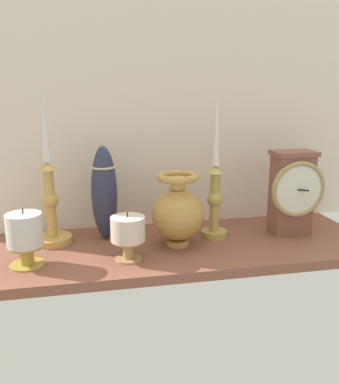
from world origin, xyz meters
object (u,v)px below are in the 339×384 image
at_px(candlestick_tall_left, 215,193).
at_px(pillar_candle_near_clock, 128,233).
at_px(mantel_clock, 293,192).
at_px(pillar_candle_front, 25,235).
at_px(tall_ceramic_vase, 104,193).
at_px(candlestick_tall_center, 50,202).
at_px(brass_vase_bulbous, 178,212).

xyz_separation_m(candlestick_tall_left, pillar_candle_near_clock, (-0.24, -0.11, -0.06)).
bearing_deg(mantel_clock, pillar_candle_front, -173.52).
xyz_separation_m(mantel_clock, tall_ceramic_vase, (-0.51, 0.07, 0.01)).
xyz_separation_m(pillar_candle_front, pillar_candle_near_clock, (0.23, -0.01, -0.01)).
bearing_deg(tall_ceramic_vase, candlestick_tall_left, -9.78).
height_order(candlestick_tall_center, pillar_candle_front, candlestick_tall_center).
xyz_separation_m(candlestick_tall_center, tall_ceramic_vase, (0.14, 0.01, 0.01)).
relative_size(candlestick_tall_left, pillar_candle_near_clock, 3.23).
relative_size(candlestick_tall_center, pillar_candle_front, 3.00).
distance_m(brass_vase_bulbous, tall_ceramic_vase, 0.20).
distance_m(candlestick_tall_left, candlestick_tall_center, 0.43).
height_order(mantel_clock, tall_ceramic_vase, tall_ceramic_vase).
bearing_deg(brass_vase_bulbous, pillar_candle_front, -171.37).
relative_size(brass_vase_bulbous, pillar_candle_near_clock, 1.61).
bearing_deg(candlestick_tall_left, candlestick_tall_center, 174.49).
bearing_deg(pillar_candle_near_clock, candlestick_tall_left, 23.71).
bearing_deg(candlestick_tall_center, pillar_candle_near_clock, -39.18).
distance_m(mantel_clock, pillar_candle_front, 0.70).
xyz_separation_m(candlestick_tall_left, tall_ceramic_vase, (-0.29, 0.05, 0.00)).
bearing_deg(pillar_candle_near_clock, pillar_candle_front, 176.77).
bearing_deg(pillar_candle_near_clock, candlestick_tall_center, 140.82).
bearing_deg(pillar_candle_near_clock, tall_ceramic_vase, 105.62).
height_order(candlestick_tall_left, pillar_candle_near_clock, candlestick_tall_left).
bearing_deg(pillar_candle_front, mantel_clock, 6.48).
distance_m(mantel_clock, candlestick_tall_left, 0.22).
distance_m(mantel_clock, pillar_candle_near_clock, 0.47).
xyz_separation_m(candlestick_tall_center, pillar_candle_near_clock, (0.18, -0.15, -0.05)).
height_order(pillar_candle_front, pillar_candle_near_clock, pillar_candle_front).
bearing_deg(pillar_candle_front, candlestick_tall_left, 11.23).
bearing_deg(brass_vase_bulbous, tall_ceramic_vase, 153.51).
xyz_separation_m(mantel_clock, pillar_candle_near_clock, (-0.46, -0.09, -0.05)).
xyz_separation_m(candlestick_tall_left, candlestick_tall_center, (-0.43, 0.04, -0.01)).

